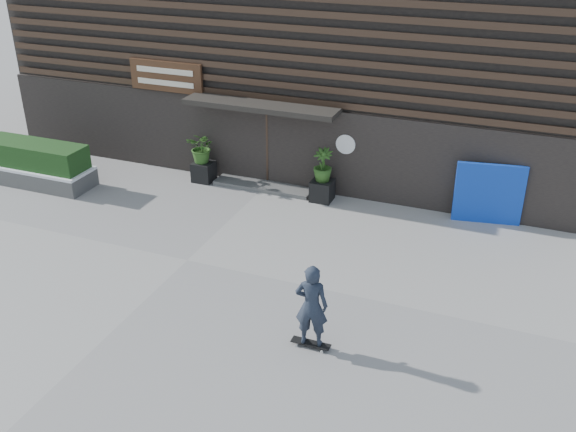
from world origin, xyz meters
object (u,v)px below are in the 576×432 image
at_px(raised_bed, 38,175).
at_px(skateboarder, 311,306).
at_px(blue_tarp, 489,194).
at_px(planter_pot_left, 204,172).
at_px(planter_pot_right, 322,191).

distance_m(raised_bed, skateboarder, 11.27).
height_order(raised_bed, blue_tarp, blue_tarp).
relative_size(planter_pot_left, blue_tarp, 0.34).
bearing_deg(raised_bed, planter_pot_left, 23.58).
xyz_separation_m(planter_pot_left, raised_bed, (-4.58, -2.00, -0.05)).
xyz_separation_m(planter_pot_left, planter_pot_right, (3.80, 0.00, 0.00)).
bearing_deg(blue_tarp, planter_pot_right, 174.13).
bearing_deg(blue_tarp, skateboarder, -120.31).
relative_size(planter_pot_left, skateboarder, 0.33).
xyz_separation_m(planter_pot_right, blue_tarp, (4.49, 0.30, 0.53)).
height_order(raised_bed, skateboarder, skateboarder).
height_order(blue_tarp, skateboarder, skateboarder).
bearing_deg(skateboarder, planter_pot_left, 131.99).
bearing_deg(planter_pot_left, raised_bed, -156.42).
bearing_deg(planter_pot_right, skateboarder, -72.93).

